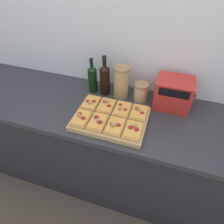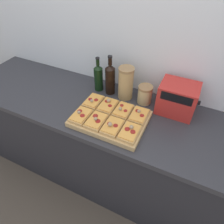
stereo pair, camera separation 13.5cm
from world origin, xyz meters
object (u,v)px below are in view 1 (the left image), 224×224
(cutting_board, at_px, (111,119))
(grain_jar_short, at_px, (141,92))
(toaster_oven, at_px, (173,93))
(grain_jar_tall, at_px, (121,82))
(wine_bottle, at_px, (105,79))
(olive_oil_bottle, at_px, (93,78))

(cutting_board, height_order, grain_jar_short, grain_jar_short)
(toaster_oven, bearing_deg, cutting_board, -141.73)
(grain_jar_short, height_order, toaster_oven, toaster_oven)
(grain_jar_tall, xyz_separation_m, grain_jar_short, (0.15, 0.00, -0.06))
(wine_bottle, distance_m, grain_jar_tall, 0.13)
(cutting_board, height_order, toaster_oven, toaster_oven)
(grain_jar_tall, bearing_deg, wine_bottle, 180.00)
(cutting_board, distance_m, wine_bottle, 0.35)
(olive_oil_bottle, xyz_separation_m, grain_jar_tall, (0.23, 0.00, 0.01))
(olive_oil_bottle, bearing_deg, cutting_board, -50.27)
(cutting_board, distance_m, grain_jar_short, 0.33)
(wine_bottle, height_order, toaster_oven, wine_bottle)
(olive_oil_bottle, relative_size, grain_jar_short, 1.99)
(grain_jar_tall, relative_size, toaster_oven, 0.92)
(wine_bottle, height_order, grain_jar_short, wine_bottle)
(cutting_board, xyz_separation_m, toaster_oven, (0.37, 0.29, 0.09))
(toaster_oven, bearing_deg, grain_jar_tall, 179.87)
(grain_jar_tall, distance_m, toaster_oven, 0.39)
(grain_jar_short, bearing_deg, wine_bottle, 180.00)
(olive_oil_bottle, height_order, grain_jar_tall, olive_oil_bottle)
(olive_oil_bottle, distance_m, grain_jar_tall, 0.23)
(wine_bottle, relative_size, grain_jar_short, 2.24)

